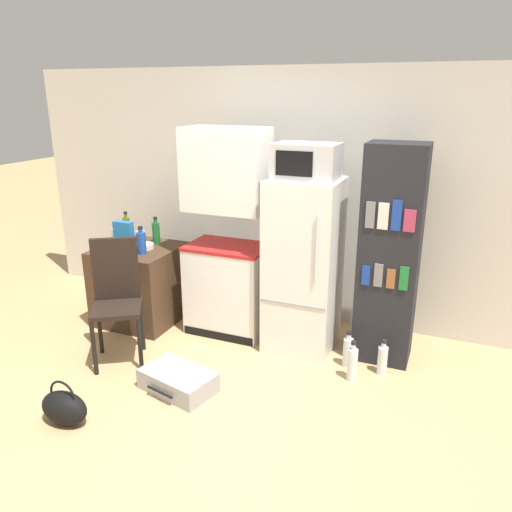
{
  "coord_description": "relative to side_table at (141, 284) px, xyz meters",
  "views": [
    {
      "loc": [
        1.48,
        -2.62,
        2.21
      ],
      "look_at": [
        0.04,
        0.85,
        0.97
      ],
      "focal_mm": 35.0,
      "sensor_mm": 36.0,
      "label": 1
    }
  ],
  "objects": [
    {
      "name": "side_table",
      "position": [
        0.0,
        0.0,
        0.0
      ],
      "size": [
        0.75,
        0.74,
        0.76
      ],
      "color": "#422D1E",
      "rests_on": "ground_plane"
    },
    {
      "name": "suitcase_large_flat",
      "position": [
        1.0,
        -0.97,
        -0.3
      ],
      "size": [
        0.63,
        0.47,
        0.16
      ],
      "rotation": [
        0.0,
        0.0,
        -0.24
      ],
      "color": "#99999E",
      "rests_on": "ground_plane"
    },
    {
      "name": "ground_plane",
      "position": [
        1.37,
        -1.23,
        -0.38
      ],
      "size": [
        24.0,
        24.0,
        0.0
      ],
      "primitive_type": "plane",
      "color": "tan"
    },
    {
      "name": "bottle_milk_white",
      "position": [
        -0.08,
        0.17,
        0.44
      ],
      "size": [
        0.08,
        0.08,
        0.14
      ],
      "color": "white",
      "rests_on": "side_table"
    },
    {
      "name": "bottle_clear_short",
      "position": [
        -0.25,
        -0.01,
        0.47
      ],
      "size": [
        0.07,
        0.07,
        0.21
      ],
      "color": "silver",
      "rests_on": "side_table"
    },
    {
      "name": "water_bottle_front",
      "position": [
        2.42,
        -0.13,
        -0.25
      ],
      "size": [
        0.08,
        0.08,
        0.31
      ],
      "color": "silver",
      "rests_on": "ground_plane"
    },
    {
      "name": "refrigerator",
      "position": [
        1.66,
        0.09,
        0.38
      ],
      "size": [
        0.59,
        0.59,
        1.53
      ],
      "color": "silver",
      "rests_on": "ground_plane"
    },
    {
      "name": "bookshelf",
      "position": [
        2.37,
        0.18,
        0.54
      ],
      "size": [
        0.47,
        0.4,
        1.84
      ],
      "color": "black",
      "rests_on": "ground_plane"
    },
    {
      "name": "water_bottle_middle",
      "position": [
        2.21,
        -0.31,
        -0.23
      ],
      "size": [
        0.08,
        0.08,
        0.35
      ],
      "color": "silver",
      "rests_on": "ground_plane"
    },
    {
      "name": "cereal_box",
      "position": [
        -0.02,
        -0.17,
        0.53
      ],
      "size": [
        0.19,
        0.07,
        0.3
      ],
      "color": "#1E66A8",
      "rests_on": "side_table"
    },
    {
      "name": "bowl",
      "position": [
        0.08,
        0.0,
        0.4
      ],
      "size": [
        0.17,
        0.17,
        0.05
      ],
      "color": "silver",
      "rests_on": "side_table"
    },
    {
      "name": "water_bottle_back",
      "position": [
        2.14,
        -0.12,
        -0.24
      ],
      "size": [
        0.08,
        0.08,
        0.32
      ],
      "color": "silver",
      "rests_on": "ground_plane"
    },
    {
      "name": "bottle_olive_oil",
      "position": [
        -0.29,
        0.22,
        0.5
      ],
      "size": [
        0.07,
        0.07,
        0.29
      ],
      "color": "#566619",
      "rests_on": "side_table"
    },
    {
      "name": "bottle_green_tall",
      "position": [
        0.09,
        0.2,
        0.49
      ],
      "size": [
        0.08,
        0.08,
        0.27
      ],
      "color": "#1E6028",
      "rests_on": "side_table"
    },
    {
      "name": "microwave",
      "position": [
        1.66,
        0.09,
        1.29
      ],
      "size": [
        0.52,
        0.37,
        0.29
      ],
      "color": "#B7B7BC",
      "rests_on": "refrigerator"
    },
    {
      "name": "chair",
      "position": [
        0.27,
        -0.71,
        0.24
      ],
      "size": [
        0.55,
        0.55,
        1.05
      ],
      "rotation": [
        0.0,
        0.0,
        0.56
      ],
      "color": "black",
      "rests_on": "ground_plane"
    },
    {
      "name": "kitchen_hutch",
      "position": [
        0.91,
        0.13,
        0.52
      ],
      "size": [
        0.75,
        0.5,
        1.92
      ],
      "color": "white",
      "rests_on": "ground_plane"
    },
    {
      "name": "bottle_blue_soda",
      "position": [
        0.15,
        -0.14,
        0.49
      ],
      "size": [
        0.08,
        0.08,
        0.27
      ],
      "color": "#1E47A3",
      "rests_on": "side_table"
    },
    {
      "name": "handbag",
      "position": [
        0.48,
        -1.63,
        -0.26
      ],
      "size": [
        0.36,
        0.2,
        0.33
      ],
      "color": "black",
      "rests_on": "ground_plane"
    },
    {
      "name": "wall_back",
      "position": [
        1.57,
        0.77,
        0.84
      ],
      "size": [
        6.4,
        0.1,
        2.44
      ],
      "color": "beige",
      "rests_on": "ground_plane"
    }
  ]
}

